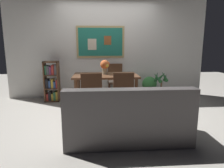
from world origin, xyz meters
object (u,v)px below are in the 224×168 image
object	(u,v)px
leather_couch	(127,120)
tv_remote	(130,75)
dining_chair_near_right	(123,92)
potted_palm	(161,90)
dining_chair_near_left	(92,92)
flower_vase	(105,66)
dining_chair_far_right	(115,78)
potted_ivy	(149,86)
dining_table	(106,79)
bookshelf	(52,82)

from	to	relation	value
leather_couch	tv_remote	size ratio (longest dim) A/B	11.40
dining_chair_near_right	potted_palm	world-z (taller)	dining_chair_near_right
dining_chair_near_left	flower_vase	size ratio (longest dim) A/B	2.83
dining_chair_far_right	potted_ivy	bearing A→B (deg)	-7.58
flower_vase	potted_palm	bearing A→B (deg)	7.53
dining_chair_near_right	dining_chair_far_right	bearing A→B (deg)	90.04
dining_chair_far_right	leather_couch	bearing A→B (deg)	-91.11
dining_chair_near_left	leather_couch	world-z (taller)	dining_chair_near_left
dining_table	tv_remote	xyz separation A→B (m)	(0.54, -0.12, 0.11)
dining_chair_near_left	bookshelf	size ratio (longest dim) A/B	0.90
dining_table	bookshelf	distance (m)	1.45
bookshelf	tv_remote	bearing A→B (deg)	-21.08
dining_chair_far_right	flower_vase	xyz separation A→B (m)	(-0.30, -0.70, 0.41)
dining_chair_far_right	dining_chair_near_left	world-z (taller)	same
tv_remote	dining_chair_far_right	bearing A→B (deg)	105.68
dining_chair_near_right	potted_palm	xyz separation A→B (m)	(1.06, 1.02, -0.21)
dining_chair_far_right	potted_palm	xyz separation A→B (m)	(1.07, -0.51, -0.21)
potted_palm	tv_remote	xyz separation A→B (m)	(-0.82, -0.36, 0.43)
potted_ivy	tv_remote	size ratio (longest dim) A/B	3.72
dining_chair_near_left	tv_remote	distance (m)	1.09
potted_ivy	tv_remote	distance (m)	1.07
bookshelf	flower_vase	world-z (taller)	flower_vase
bookshelf	potted_palm	size ratio (longest dim) A/B	1.25
leather_couch	bookshelf	bearing A→B (deg)	124.50
dining_chair_near_left	dining_chair_far_right	bearing A→B (deg)	69.33
flower_vase	tv_remote	world-z (taller)	flower_vase
dining_table	bookshelf	size ratio (longest dim) A/B	1.42
dining_chair_near_left	potted_palm	world-z (taller)	dining_chair_near_left
dining_chair_near_left	flower_vase	xyz separation A→B (m)	(0.28, 0.85, 0.41)
tv_remote	bookshelf	bearing A→B (deg)	158.92
dining_chair_far_right	bookshelf	world-z (taller)	bookshelf
dining_chair_near_left	potted_palm	bearing A→B (deg)	32.09
potted_palm	tv_remote	distance (m)	0.99
dining_chair_far_right	potted_ivy	distance (m)	0.91
dining_table	potted_ivy	bearing A→B (deg)	28.33
dining_chair_near_right	flower_vase	size ratio (longest dim) A/B	2.83
dining_chair_near_right	bookshelf	xyz separation A→B (m)	(-1.60, 1.37, -0.06)
potted_ivy	potted_palm	world-z (taller)	potted_palm
dining_chair_near_right	potted_palm	distance (m)	1.49
dining_chair_far_right	dining_chair_near_left	xyz separation A→B (m)	(-0.58, -1.55, 0.00)
dining_chair_near_left	dining_chair_near_right	bearing A→B (deg)	1.39
dining_chair_near_left	tv_remote	bearing A→B (deg)	39.21
dining_chair_near_left	dining_table	bearing A→B (deg)	69.77
leather_couch	potted_ivy	distance (m)	2.49
dining_chair_far_right	leather_couch	xyz separation A→B (m)	(-0.05, -2.42, -0.23)
dining_chair_near_right	potted_palm	bearing A→B (deg)	43.78
dining_chair_far_right	dining_chair_near_left	bearing A→B (deg)	-110.67
flower_vase	tv_remote	size ratio (longest dim) A/B	2.04
flower_vase	dining_chair_near_right	bearing A→B (deg)	-70.21
dining_chair_far_right	bookshelf	xyz separation A→B (m)	(-1.60, -0.16, -0.06)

